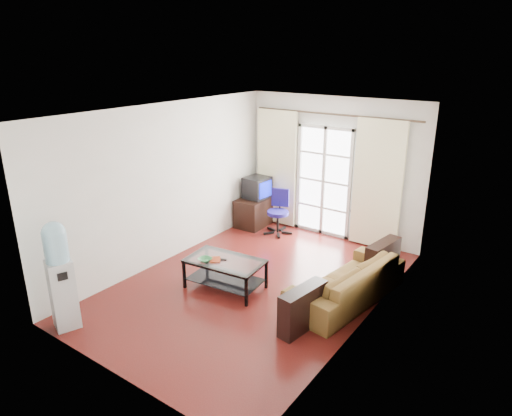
{
  "coord_description": "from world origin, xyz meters",
  "views": [
    {
      "loc": [
        3.71,
        -5.17,
        3.51
      ],
      "look_at": [
        -0.21,
        0.35,
        1.14
      ],
      "focal_mm": 32.0,
      "sensor_mm": 36.0,
      "label": 1
    }
  ],
  "objects_px": {
    "tv_stand": "(254,212)",
    "coffee_table": "(225,270)",
    "crt_tv": "(256,187)",
    "sofa": "(347,281)",
    "water_cooler": "(60,274)",
    "task_chair": "(278,221)"
  },
  "relations": [
    {
      "from": "tv_stand",
      "to": "task_chair",
      "type": "xyz_separation_m",
      "value": [
        0.64,
        -0.08,
        -0.03
      ]
    },
    {
      "from": "tv_stand",
      "to": "water_cooler",
      "type": "height_order",
      "value": "water_cooler"
    },
    {
      "from": "crt_tv",
      "to": "task_chair",
      "type": "bearing_deg",
      "value": -8.87
    },
    {
      "from": "sofa",
      "to": "coffee_table",
      "type": "height_order",
      "value": "sofa"
    },
    {
      "from": "sofa",
      "to": "tv_stand",
      "type": "relative_size",
      "value": 2.68
    },
    {
      "from": "tv_stand",
      "to": "crt_tv",
      "type": "height_order",
      "value": "crt_tv"
    },
    {
      "from": "tv_stand",
      "to": "coffee_table",
      "type": "bearing_deg",
      "value": -66.73
    },
    {
      "from": "sofa",
      "to": "crt_tv",
      "type": "xyz_separation_m",
      "value": [
        -2.86,
        1.74,
        0.51
      ]
    },
    {
      "from": "crt_tv",
      "to": "sofa",
      "type": "bearing_deg",
      "value": -27.4
    },
    {
      "from": "sofa",
      "to": "crt_tv",
      "type": "height_order",
      "value": "crt_tv"
    },
    {
      "from": "water_cooler",
      "to": "sofa",
      "type": "bearing_deg",
      "value": 66.01
    },
    {
      "from": "sofa",
      "to": "coffee_table",
      "type": "xyz_separation_m",
      "value": [
        -1.67,
        -0.77,
        0.01
      ]
    },
    {
      "from": "tv_stand",
      "to": "crt_tv",
      "type": "bearing_deg",
      "value": 85.6
    },
    {
      "from": "sofa",
      "to": "tv_stand",
      "type": "bearing_deg",
      "value": -111.73
    },
    {
      "from": "task_chair",
      "to": "water_cooler",
      "type": "bearing_deg",
      "value": -116.73
    },
    {
      "from": "coffee_table",
      "to": "water_cooler",
      "type": "distance_m",
      "value": 2.34
    },
    {
      "from": "coffee_table",
      "to": "crt_tv",
      "type": "distance_m",
      "value": 2.82
    },
    {
      "from": "sofa",
      "to": "task_chair",
      "type": "height_order",
      "value": "task_chair"
    },
    {
      "from": "coffee_table",
      "to": "task_chair",
      "type": "height_order",
      "value": "task_chair"
    },
    {
      "from": "coffee_table",
      "to": "crt_tv",
      "type": "xyz_separation_m",
      "value": [
        -1.19,
        2.51,
        0.5
      ]
    },
    {
      "from": "crt_tv",
      "to": "water_cooler",
      "type": "height_order",
      "value": "water_cooler"
    },
    {
      "from": "tv_stand",
      "to": "task_chair",
      "type": "bearing_deg",
      "value": -9.47
    }
  ]
}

